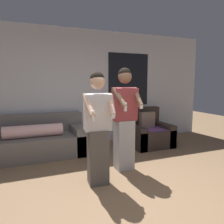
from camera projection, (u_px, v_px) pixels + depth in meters
ground_plane at (135, 209)px, 2.57m from camera, size 14.00×14.00×0.00m
wall_back at (77, 88)px, 5.12m from camera, size 6.98×0.07×2.70m
couch at (34, 141)px, 4.41m from camera, size 2.10×0.95×0.81m
armchair at (147, 133)px, 5.17m from camera, size 0.93×0.91×0.87m
person_left at (98, 128)px, 3.10m from camera, size 0.44×0.48×1.63m
person_right at (125, 118)px, 3.64m from camera, size 0.46×0.47×1.71m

